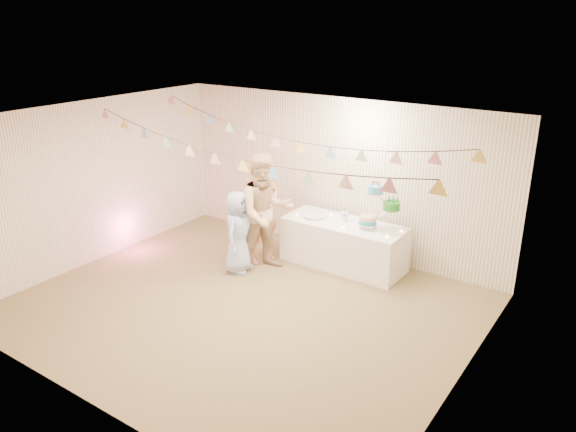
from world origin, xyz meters
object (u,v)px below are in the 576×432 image
Objects in this scene: table at (344,244)px; cake_stand at (379,206)px; person_adult_a at (262,210)px; person_child at (238,232)px; person_adult_b at (266,213)px.

cake_stand reaches higher than table.
person_adult_a reaches higher than table.
cake_stand reaches higher than person_child.
table is 2.74× the size of cake_stand.
cake_stand is 0.54× the size of person_child.
cake_stand is 1.73m from person_adult_b.
table is 0.92m from cake_stand.
person_adult_a is 0.57m from person_child.
person_child is (-0.31, -0.31, -0.28)m from person_adult_b.
person_adult_b is at bearing -115.49° from person_adult_a.
person_adult_a is at bearing 79.96° from person_adult_b.
person_adult_b is at bearing -140.23° from table.
person_child is (-1.26, -1.10, 0.29)m from table.
person_adult_a is 0.33m from person_adult_b.
table is at bearing -63.07° from person_child.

